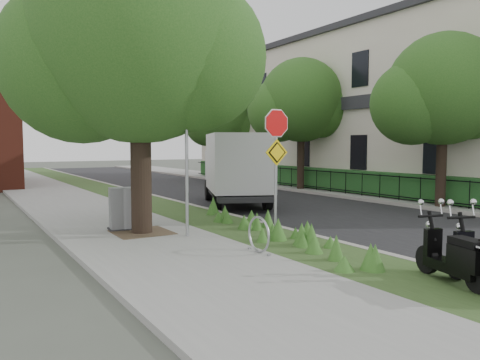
% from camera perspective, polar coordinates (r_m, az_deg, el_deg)
% --- Properties ---
extents(ground, '(120.00, 120.00, 0.00)m').
position_cam_1_polar(ground, '(11.98, 11.51, -7.10)').
color(ground, '#4C5147').
rests_on(ground, ground).
extents(sidewalk_near, '(3.50, 60.00, 0.12)m').
position_cam_1_polar(sidewalk_near, '(19.07, -19.93, -2.84)').
color(sidewalk_near, gray).
rests_on(sidewalk_near, ground).
extents(verge, '(2.00, 60.00, 0.12)m').
position_cam_1_polar(verge, '(19.81, -12.12, -2.42)').
color(verge, '#2E461E').
rests_on(verge, ground).
extents(kerb_near, '(0.20, 60.00, 0.13)m').
position_cam_1_polar(kerb_near, '(20.16, -9.44, -2.25)').
color(kerb_near, '#9E9991').
rests_on(kerb_near, ground).
extents(road, '(7.00, 60.00, 0.01)m').
position_cam_1_polar(road, '(21.72, -0.85, -1.88)').
color(road, black).
rests_on(road, ground).
extents(kerb_far, '(0.20, 60.00, 0.13)m').
position_cam_1_polar(kerb_far, '(23.69, 6.44, -1.24)').
color(kerb_far, '#9E9991').
rests_on(kerb_far, ground).
extents(footpath_far, '(3.20, 60.00, 0.12)m').
position_cam_1_polar(footpath_far, '(24.77, 9.54, -1.04)').
color(footpath_far, gray).
rests_on(footpath_far, ground).
extents(street_tree_main, '(6.21, 5.54, 7.66)m').
position_cam_1_polar(street_tree_main, '(12.33, -12.67, 15.68)').
color(street_tree_main, black).
rests_on(street_tree_main, ground).
extents(bare_post, '(0.08, 0.08, 4.00)m').
position_cam_1_polar(bare_post, '(11.43, -6.52, 3.12)').
color(bare_post, '#A5A8AD').
rests_on(bare_post, ground).
extents(bike_hoop, '(0.06, 0.78, 0.77)m').
position_cam_1_polar(bike_hoop, '(9.76, 2.30, -6.66)').
color(bike_hoop, '#A5A8AD').
rests_on(bike_hoop, ground).
extents(sign_assembly, '(0.94, 0.08, 3.22)m').
position_cam_1_polar(sign_assembly, '(11.30, 4.45, 4.16)').
color(sign_assembly, '#A5A8AD').
rests_on(sign_assembly, ground).
extents(fence_far, '(0.04, 24.00, 1.00)m').
position_cam_1_polar(fence_far, '(24.07, 7.76, 0.28)').
color(fence_far, black).
rests_on(fence_far, ground).
extents(hedge_far, '(1.00, 24.00, 1.10)m').
position_cam_1_polar(hedge_far, '(24.52, 9.03, 0.34)').
color(hedge_far, '#194821').
rests_on(hedge_far, footpath_far).
extents(terrace_houses, '(7.40, 26.40, 8.20)m').
position_cam_1_polar(terrace_houses, '(27.01, 14.96, 8.02)').
color(terrace_houses, beige).
rests_on(terrace_houses, ground).
extents(far_tree_a, '(4.60, 4.10, 6.22)m').
position_cam_1_polar(far_tree_a, '(18.45, 23.33, 9.50)').
color(far_tree_a, black).
rests_on(far_tree_a, ground).
extents(far_tree_b, '(4.83, 4.31, 6.56)m').
position_cam_1_polar(far_tree_b, '(23.97, 7.29, 9.12)').
color(far_tree_b, black).
rests_on(far_tree_b, ground).
extents(far_tree_c, '(4.37, 3.89, 5.93)m').
position_cam_1_polar(far_tree_c, '(30.57, -2.25, 7.33)').
color(far_tree_c, black).
rests_on(far_tree_c, ground).
extents(scooter_near, '(0.62, 1.63, 0.79)m').
position_cam_1_polar(scooter_near, '(8.28, 25.19, -9.03)').
color(scooter_near, black).
rests_on(scooter_near, ground).
extents(box_truck, '(3.84, 5.57, 2.36)m').
position_cam_1_polar(box_truck, '(18.02, -0.44, 1.73)').
color(box_truck, '#262628').
rests_on(box_truck, ground).
extents(utility_cabinet, '(0.90, 0.66, 1.11)m').
position_cam_1_polar(utility_cabinet, '(12.75, -13.93, -3.49)').
color(utility_cabinet, '#262628').
rests_on(utility_cabinet, ground).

